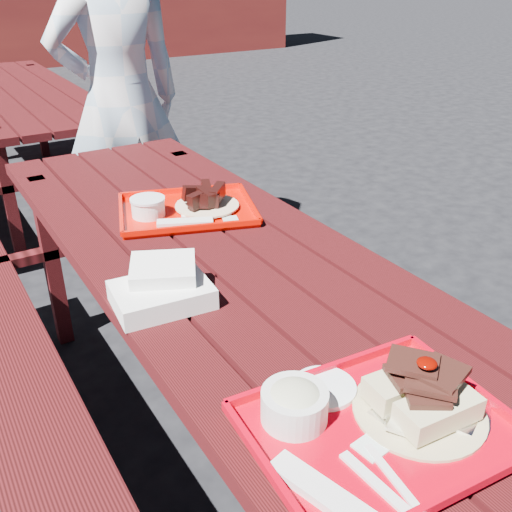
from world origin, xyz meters
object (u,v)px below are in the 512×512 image
person (120,101)px  near_tray (372,411)px  picnic_table_near (229,314)px  far_tray (185,208)px  picnic_table_far (22,118)px

person → near_tray: bearing=80.9°
picnic_table_near → person: (0.23, 1.46, 0.33)m
far_tray → person: 1.14m
far_tray → person: (0.20, 1.12, 0.12)m
picnic_table_near → picnic_table_far: (0.00, 2.80, 0.00)m
near_tray → picnic_table_near: bearing=81.6°
near_tray → far_tray: size_ratio=0.92×
far_tray → person: person is taller
picnic_table_near → person: size_ratio=1.35×
near_tray → far_tray: 1.05m
picnic_table_far → far_tray: bearing=-89.3°
far_tray → near_tray: bearing=-97.4°
picnic_table_near → picnic_table_far: same height
picnic_table_far → person: person is taller
picnic_table_far → far_tray: 2.47m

